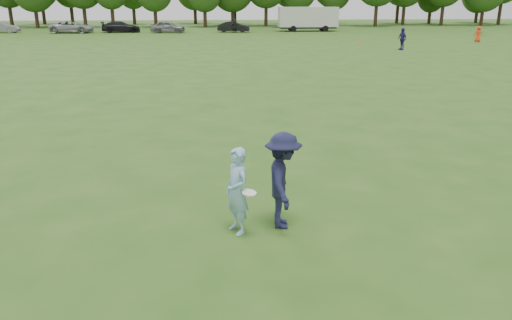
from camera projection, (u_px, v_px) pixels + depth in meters
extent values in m
plane|color=#264E15|center=(232.00, 228.00, 9.84)|extent=(200.00, 200.00, 0.00)
imported|color=#8BB9D6|center=(237.00, 191.00, 9.45)|extent=(0.64, 0.74, 1.70)
imported|color=#191B38|center=(283.00, 181.00, 9.67)|extent=(0.81, 1.30, 1.92)
imported|color=navy|center=(402.00, 39.00, 43.61)|extent=(0.73, 1.19, 1.89)
imported|color=#EC411B|center=(478.00, 34.00, 51.40)|extent=(0.91, 0.73, 1.62)
imported|color=#242424|center=(235.00, 25.00, 65.50)|extent=(1.78, 1.37, 1.88)
imported|color=slate|center=(3.00, 27.00, 65.35)|extent=(4.25, 1.87, 1.36)
imported|color=#9F9FA4|center=(72.00, 27.00, 64.90)|extent=(5.67, 2.79, 1.55)
imported|color=black|center=(121.00, 27.00, 65.91)|extent=(5.24, 2.71, 1.45)
imported|color=slate|center=(168.00, 27.00, 65.31)|extent=(4.62, 2.18, 1.53)
imported|color=black|center=(234.00, 27.00, 66.47)|extent=(4.41, 1.98, 1.40)
cone|color=#FA430D|center=(360.00, 41.00, 50.87)|extent=(0.28, 0.28, 0.30)
cylinder|color=white|center=(249.00, 193.00, 9.20)|extent=(0.33, 0.33, 0.08)
cube|color=silver|center=(308.00, 17.00, 68.18)|extent=(8.00, 2.50, 2.60)
cube|color=black|center=(308.00, 27.00, 68.61)|extent=(7.60, 2.30, 0.25)
cylinder|color=black|center=(293.00, 29.00, 67.28)|extent=(0.80, 0.25, 0.80)
cylinder|color=black|center=(291.00, 28.00, 69.65)|extent=(0.80, 0.25, 0.80)
cylinder|color=black|center=(325.00, 29.00, 67.62)|extent=(0.80, 0.25, 0.80)
cylinder|color=black|center=(322.00, 28.00, 69.99)|extent=(0.80, 0.25, 0.80)
cube|color=#333333|center=(276.00, 27.00, 68.25)|extent=(1.20, 0.15, 0.12)
cylinder|color=#332114|center=(11.00, 14.00, 78.81)|extent=(0.56, 0.56, 3.83)
cylinder|color=#332114|center=(36.00, 17.00, 76.47)|extent=(0.56, 0.56, 3.25)
cylinder|color=#332114|center=(85.00, 15.00, 77.35)|extent=(0.56, 0.56, 3.71)
cylinder|color=#332114|center=(113.00, 16.00, 77.36)|extent=(0.56, 0.56, 3.46)
cylinder|color=#332114|center=(156.00, 17.00, 77.78)|extent=(0.56, 0.56, 3.14)
cylinder|color=#332114|center=(205.00, 17.00, 78.15)|extent=(0.56, 0.56, 3.01)
cylinder|color=#332114|center=(233.00, 16.00, 80.72)|extent=(0.56, 0.56, 3.23)
cylinder|color=#332114|center=(266.00, 14.00, 80.97)|extent=(0.56, 0.56, 3.77)
cylinder|color=#332114|center=(297.00, 15.00, 81.99)|extent=(0.56, 0.56, 3.33)
cylinder|color=#332114|center=(333.00, 15.00, 82.72)|extent=(0.56, 0.56, 3.22)
cylinder|color=#332114|center=(376.00, 13.00, 80.28)|extent=(0.56, 0.56, 4.15)
cylinder|color=#332114|center=(404.00, 13.00, 84.10)|extent=(0.56, 0.56, 3.95)
cylinder|color=#332114|center=(442.00, 13.00, 83.27)|extent=(0.56, 0.56, 3.90)
cylinder|color=#332114|center=(482.00, 16.00, 82.71)|extent=(0.56, 0.56, 3.16)
cylinder|color=#332114|center=(500.00, 12.00, 85.17)|extent=(0.56, 0.56, 4.29)
cylinder|color=#332114|center=(44.00, 13.00, 86.53)|extent=(0.56, 0.56, 3.62)
cylinder|color=#332114|center=(72.00, 14.00, 84.55)|extent=(0.56, 0.56, 3.61)
cylinder|color=#332114|center=(134.00, 15.00, 85.91)|extent=(0.56, 0.56, 3.29)
cylinder|color=#332114|center=(195.00, 14.00, 88.11)|extent=(0.56, 0.56, 3.28)
cylinder|color=#332114|center=(235.00, 15.00, 87.21)|extent=(0.56, 0.56, 3.11)
cylinder|color=#332114|center=(287.00, 13.00, 89.22)|extent=(0.56, 0.56, 3.50)
cylinder|color=#332114|center=(329.00, 12.00, 90.34)|extent=(0.56, 0.56, 3.80)
cylinder|color=#332114|center=(397.00, 12.00, 89.62)|extent=(0.56, 0.56, 3.84)
cylinder|color=#332114|center=(429.00, 16.00, 89.14)|extent=(0.56, 0.56, 2.58)
cylinder|color=#332114|center=(476.00, 16.00, 91.23)|extent=(0.56, 0.56, 2.62)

